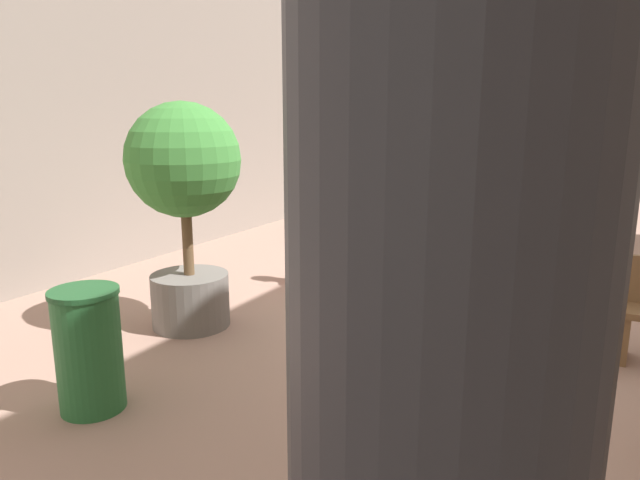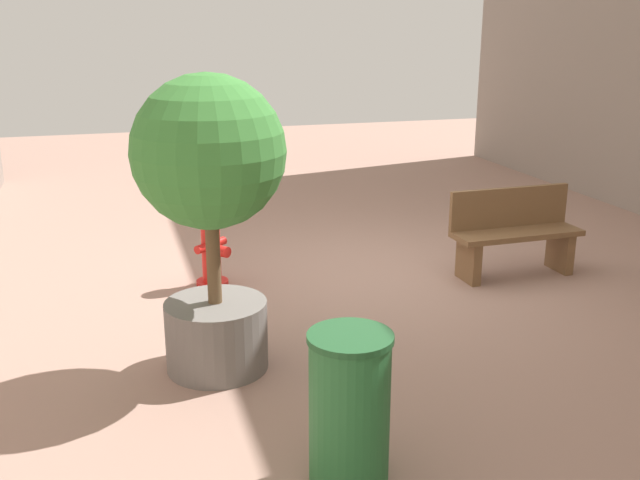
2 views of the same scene
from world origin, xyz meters
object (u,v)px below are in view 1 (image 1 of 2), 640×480
fire_hydrant (303,249)px  trash_bin (89,350)px  bench_near (559,298)px  planter_tree (185,188)px

fire_hydrant → trash_bin: bearing=94.6°
bench_near → planter_tree: size_ratio=0.62×
fire_hydrant → bench_near: bearing=169.9°
bench_near → trash_bin: 4.24m
planter_tree → trash_bin: 2.06m
fire_hydrant → trash_bin: (-0.30, 3.64, 0.02)m
fire_hydrant → planter_tree: bearing=82.8°
planter_tree → trash_bin: planter_tree is taller
bench_near → trash_bin: bearing=46.3°
bench_near → planter_tree: (3.47, 1.35, 0.99)m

